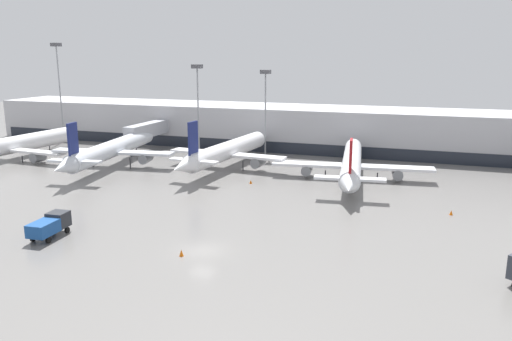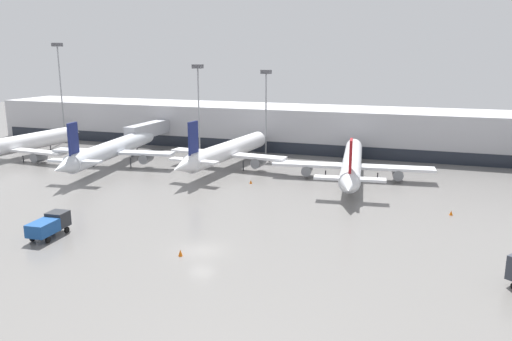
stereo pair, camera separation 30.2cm
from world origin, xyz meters
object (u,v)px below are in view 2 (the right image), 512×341
at_px(apron_light_mast_3, 59,67).
at_px(parked_jet_0, 227,151).
at_px(parked_jet_2, 9,146).
at_px(traffic_cone_2, 251,182).
at_px(service_truck_1, 49,224).
at_px(apron_light_mast_1, 198,84).
at_px(parked_jet_3, 352,163).
at_px(traffic_cone_0, 451,213).
at_px(apron_light_mast_0, 266,88).
at_px(parked_jet_4, 113,149).
at_px(traffic_cone_1, 180,253).

bearing_deg(apron_light_mast_3, parked_jet_0, -17.26).
distance_m(parked_jet_0, parked_jet_2, 43.59).
distance_m(parked_jet_2, traffic_cone_2, 50.92).
xyz_separation_m(service_truck_1, apron_light_mast_1, (-5.46, 50.07, 12.93)).
distance_m(parked_jet_3, traffic_cone_0, 21.41).
distance_m(service_truck_1, traffic_cone_2, 32.77).
height_order(traffic_cone_2, apron_light_mast_1, apron_light_mast_1).
height_order(traffic_cone_0, apron_light_mast_0, apron_light_mast_0).
xyz_separation_m(parked_jet_3, traffic_cone_0, (14.97, -15.12, -2.38)).
relative_size(parked_jet_4, apron_light_mast_0, 2.19).
bearing_deg(traffic_cone_1, service_truck_1, 179.55).
bearing_deg(parked_jet_4, traffic_cone_2, -105.59).
relative_size(traffic_cone_1, traffic_cone_2, 1.20).
height_order(parked_jet_0, parked_jet_3, parked_jet_0).
relative_size(parked_jet_3, service_truck_1, 6.79).
bearing_deg(apron_light_mast_0, parked_jet_0, -99.66).
relative_size(parked_jet_2, traffic_cone_1, 55.84).
xyz_separation_m(traffic_cone_2, apron_light_mast_3, (-55.79, 23.79, 17.17)).
bearing_deg(apron_light_mast_3, service_truck_1, -51.56).
relative_size(traffic_cone_0, apron_light_mast_1, 0.03).
height_order(parked_jet_4, traffic_cone_2, parked_jet_4).
bearing_deg(parked_jet_4, service_truck_1, -164.39).
relative_size(parked_jet_0, traffic_cone_0, 56.56).
bearing_deg(parked_jet_4, parked_jet_3, -92.06).
xyz_separation_m(parked_jet_0, parked_jet_3, (22.40, -0.59, -0.51)).
distance_m(service_truck_1, traffic_cone_0, 48.58).
bearing_deg(service_truck_1, parked_jet_0, -11.90).
bearing_deg(apron_light_mast_0, traffic_cone_1, -80.96).
bearing_deg(parked_jet_2, apron_light_mast_1, -57.31).
distance_m(traffic_cone_1, apron_light_mast_1, 56.51).
xyz_separation_m(service_truck_1, traffic_cone_2, (13.07, 30.03, -1.16)).
distance_m(parked_jet_0, apron_light_mast_3, 52.27).
height_order(parked_jet_0, apron_light_mast_0, apron_light_mast_0).
relative_size(parked_jet_3, parked_jet_4, 0.98).
xyz_separation_m(parked_jet_2, apron_light_mast_1, (32.29, 18.00, 11.62)).
relative_size(traffic_cone_1, apron_light_mast_0, 0.04).
relative_size(apron_light_mast_0, apron_light_mast_1, 0.94).
bearing_deg(service_truck_1, traffic_cone_2, -27.65).
relative_size(traffic_cone_2, apron_light_mast_0, 0.03).
bearing_deg(service_truck_1, parked_jet_4, 19.88).
distance_m(parked_jet_0, parked_jet_3, 22.41).
bearing_deg(parked_jet_3, service_truck_1, 136.97).
bearing_deg(parked_jet_2, apron_light_mast_0, -61.12).
relative_size(parked_jet_3, traffic_cone_0, 60.20).
bearing_deg(apron_light_mast_1, apron_light_mast_3, 174.26).
distance_m(parked_jet_0, traffic_cone_1, 40.67).
xyz_separation_m(parked_jet_2, traffic_cone_1, (54.12, -32.20, -2.41)).
relative_size(parked_jet_0, service_truck_1, 6.38).
distance_m(parked_jet_3, apron_light_mast_3, 73.61).
relative_size(parked_jet_2, traffic_cone_0, 63.17).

